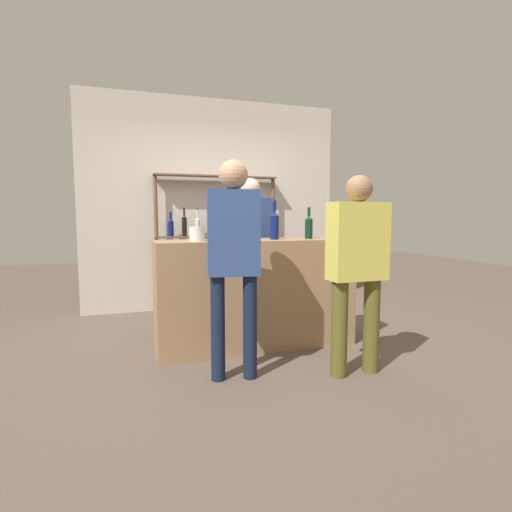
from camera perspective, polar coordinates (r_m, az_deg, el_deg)
The scene contains 12 objects.
ground_plane at distance 3.94m, azimuth 0.00°, elevation -12.77°, with size 16.00×16.00×0.00m, color brown.
bar_counter at distance 3.81m, azimuth 0.00°, elevation -5.40°, with size 1.87×0.50×1.03m, color #997551.
back_wall at distance 5.53m, azimuth -6.02°, elevation 7.26°, with size 3.47×0.12×2.80m, color beige.
back_shelf at distance 5.35m, azimuth -5.59°, elevation 4.65°, with size 1.63×0.18×1.78m.
counter_bottle_0 at distance 3.78m, azimuth 2.65°, elevation 4.52°, with size 0.08×0.08×0.37m.
counter_bottle_1 at distance 3.69m, azimuth -4.17°, elevation 4.14°, with size 0.08×0.08×0.31m.
counter_bottle_2 at distance 3.92m, azimuth 7.55°, elevation 4.21°, with size 0.08×0.08×0.32m.
wine_glass at distance 3.51m, azimuth -5.58°, elevation 3.88°, with size 0.08×0.08×0.15m.
cork_jar at distance 3.56m, azimuth -8.43°, elevation 3.13°, with size 0.13×0.13×0.13m.
server_behind_counter at distance 4.51m, azimuth -0.81°, elevation 2.22°, with size 0.51×0.30×1.67m.
customer_right at distance 3.18m, azimuth 14.26°, elevation -0.65°, with size 0.46×0.20×1.56m.
customer_left at distance 2.98m, azimuth -3.22°, elevation 0.85°, with size 0.41×0.23×1.66m.
Camera 1 is at (-1.16, -3.55, 1.25)m, focal length 28.00 mm.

